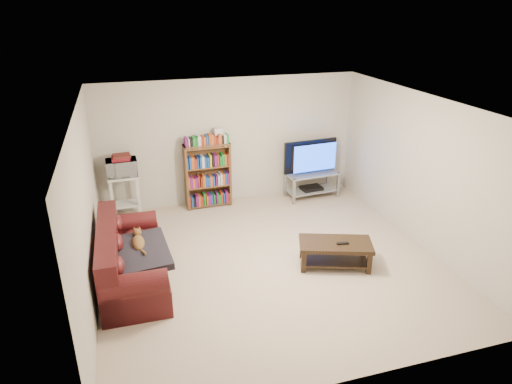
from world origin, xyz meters
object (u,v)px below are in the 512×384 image
object	(u,v)px
sofa	(127,263)
coffee_table	(335,249)
bookshelf	(208,174)
tv_stand	(312,181)

from	to	relation	value
sofa	coffee_table	distance (m)	3.01
sofa	coffee_table	size ratio (longest dim) A/B	1.69
sofa	bookshelf	world-z (taller)	bookshelf
sofa	tv_stand	xyz separation A→B (m)	(3.66, 2.07, 0.05)
tv_stand	sofa	bearing A→B (deg)	-155.17
coffee_table	tv_stand	distance (m)	2.60
tv_stand	bookshelf	xyz separation A→B (m)	(-2.07, 0.17, 0.29)
sofa	bookshelf	bearing A→B (deg)	55.04
coffee_table	bookshelf	distance (m)	3.04
tv_stand	bookshelf	size ratio (longest dim) A/B	0.86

